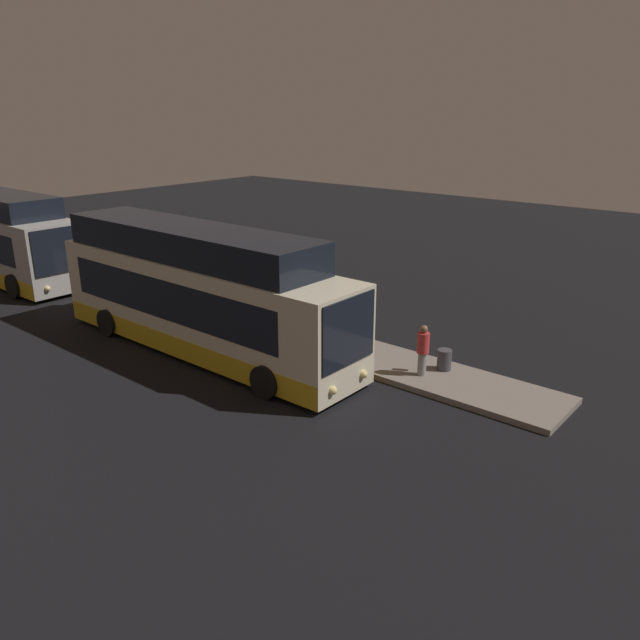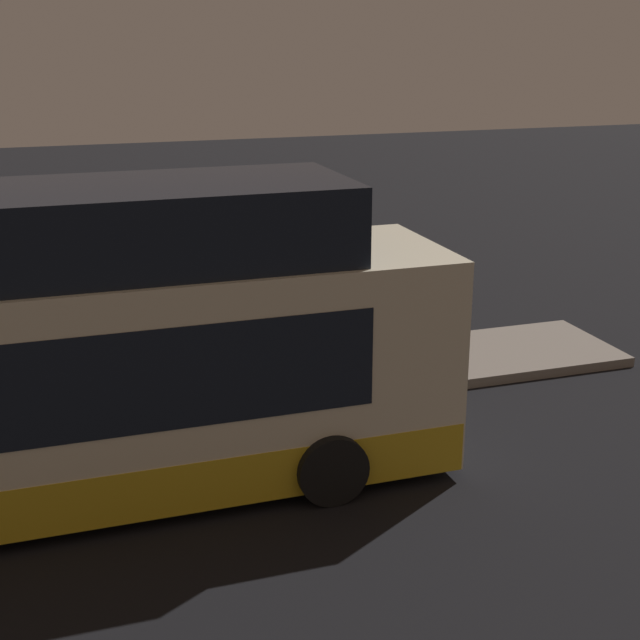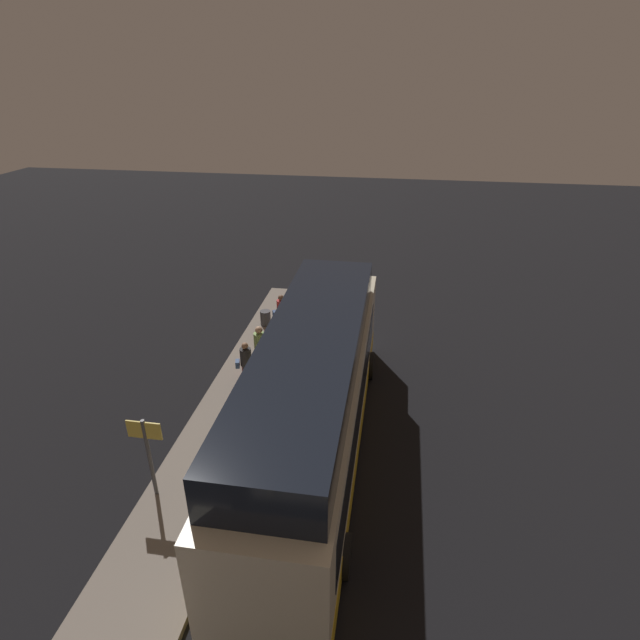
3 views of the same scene
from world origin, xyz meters
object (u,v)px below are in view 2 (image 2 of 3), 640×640
object	(u,v)px
suitcase	(209,363)
trash_bin	(406,335)
passenger_waiting	(232,335)
passenger_with_bags	(407,323)
passenger_boarding	(180,342)

from	to	relation	value
suitcase	trash_bin	xyz separation A→B (m)	(3.88, 0.33, -0.01)
passenger_waiting	passenger_with_bags	size ratio (longest dim) A/B	1.13
passenger_waiting	trash_bin	distance (m)	3.67
passenger_waiting	trash_bin	size ratio (longest dim) A/B	2.76
passenger_with_bags	suitcase	xyz separation A→B (m)	(-3.56, 0.44, -0.51)
passenger_boarding	trash_bin	bearing A→B (deg)	-8.88
passenger_with_bags	trash_bin	xyz separation A→B (m)	(0.32, 0.77, -0.52)
passenger_boarding	passenger_with_bags	distance (m)	4.07
passenger_boarding	passenger_waiting	bearing A→B (deg)	-33.63
passenger_boarding	trash_bin	distance (m)	4.43
passenger_waiting	suitcase	world-z (taller)	passenger_waiting
passenger_waiting	passenger_with_bags	distance (m)	3.21
passenger_with_bags	passenger_waiting	bearing A→B (deg)	153.71
passenger_boarding	trash_bin	world-z (taller)	passenger_boarding
suitcase	trash_bin	world-z (taller)	suitcase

